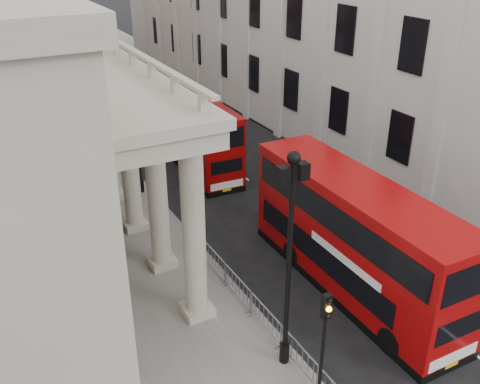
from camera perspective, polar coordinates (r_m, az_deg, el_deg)
The scene contains 13 objects.
sidewalk_west at distance 41.39m, azimuth -18.11°, elevation 4.71°, with size 6.00×140.00×0.12m, color slate.
sidewalk_east at distance 46.76m, azimuth 2.11°, elevation 8.46°, with size 3.00×140.00×0.12m, color slate.
kerb at distance 41.92m, azimuth -14.18°, elevation 5.51°, with size 0.20×140.00×0.14m, color slate.
lamp_post_south at distance 17.75m, azimuth 5.29°, elevation -6.26°, with size 1.05×0.44×8.32m.
lamp_post_mid at distance 31.07m, azimuth -11.18°, elevation 8.01°, with size 1.05×0.44×8.32m.
lamp_post_north at distance 46.13m, azimuth -17.57°, elevation 13.28°, with size 1.05×0.44×8.32m.
traffic_light at distance 17.57m, azimuth 9.02°, elevation -14.23°, with size 0.28×0.33×4.30m.
crowd_barriers at distance 19.44m, azimuth 8.42°, elevation -19.15°, with size 0.50×18.75×1.10m.
bus_near at distance 23.40m, azimuth 12.12°, elevation -4.56°, with size 3.01×11.79×5.07m.
bus_far at distance 35.74m, azimuth -4.94°, elevation 6.59°, with size 3.08×10.73×4.58m.
pedestrian_a at distance 27.43m, azimuth -13.68°, elevation -3.74°, with size 0.66×0.43×1.81m, color black.
pedestrian_b at distance 29.70m, azimuth -15.98°, elevation -1.80°, with size 0.79×0.61×1.62m, color #2A2622.
pedestrian_c at distance 33.50m, azimuth -15.13°, elevation 1.65°, with size 0.81×0.52×1.65m, color black.
Camera 1 is at (-9.09, -8.32, 14.46)m, focal length 40.00 mm.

